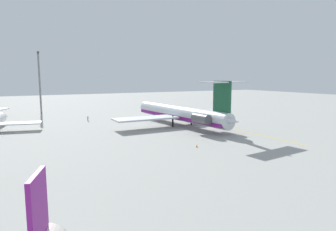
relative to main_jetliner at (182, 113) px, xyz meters
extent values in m
plane|color=#9E9E99|center=(-4.30, -10.01, -3.72)|extent=(357.36, 357.36, 0.00)
cylinder|color=silver|center=(1.31, 0.14, -0.06)|extent=(41.42, 8.77, 4.39)
cone|color=silver|center=(21.78, 2.34, -0.06)|extent=(5.00, 4.68, 4.22)
cone|color=silver|center=(-19.17, -2.06, 0.34)|extent=(6.77, 4.40, 3.73)
cube|color=#7A197F|center=(1.31, 0.14, -1.05)|extent=(40.51, 8.76, 0.97)
cube|color=silver|center=(1.00, 11.52, -0.83)|extent=(6.91, 18.32, 0.44)
cube|color=silver|center=(3.43, -11.04, -0.83)|extent=(10.56, 19.34, 0.44)
cylinder|color=#515156|center=(-13.17, 2.14, 0.27)|extent=(5.73, 3.12, 2.55)
cube|color=silver|center=(-13.09, 1.38, 0.27)|extent=(3.43, 1.75, 0.53)
cylinder|color=#515156|center=(-12.42, -4.89, 0.27)|extent=(5.73, 3.12, 2.55)
cube|color=silver|center=(-12.50, -4.13, 0.27)|extent=(3.43, 1.75, 0.53)
cube|color=#195133|center=(-16.44, -1.77, 6.03)|extent=(5.96, 1.07, 7.78)
cube|color=silver|center=(-17.27, 1.69, 9.61)|extent=(4.78, 6.81, 0.31)
cube|color=silver|center=(-16.51, -5.32, 9.61)|extent=(4.78, 6.81, 0.31)
cylinder|color=black|center=(13.82, 1.49, -2.05)|extent=(0.48, 0.48, 3.33)
cylinder|color=black|center=(-0.43, 3.49, -2.05)|extent=(0.48, 0.48, 3.33)
cylinder|color=black|center=(0.32, -3.50, -2.05)|extent=(0.48, 0.48, 3.33)
cube|color=#7A197F|center=(-54.45, 43.20, 2.61)|extent=(3.45, 1.44, 4.42)
cone|color=white|center=(27.80, 48.18, -1.40)|extent=(3.00, 3.30, 2.86)
cube|color=white|center=(14.00, 43.71, -1.70)|extent=(6.66, 12.13, 0.36)
cylinder|color=black|center=(22.19, 23.25, -3.29)|extent=(0.11, 0.11, 0.85)
cylinder|color=black|center=(22.11, 23.12, -3.29)|extent=(0.11, 0.11, 0.85)
cylinder|color=gray|center=(22.15, 23.18, -2.53)|extent=(0.29, 0.29, 0.68)
sphere|color=#DBB28E|center=(22.15, 23.18, -2.05)|extent=(0.27, 0.27, 0.27)
cylinder|color=gray|center=(22.25, 23.34, -2.49)|extent=(0.08, 0.08, 0.58)
cylinder|color=gray|center=(22.05, 23.02, -2.49)|extent=(0.08, 0.08, 0.58)
cylinder|color=black|center=(27.03, -8.69, -3.30)|extent=(0.10, 0.10, 0.84)
cylinder|color=black|center=(27.00, -8.83, -3.30)|extent=(0.10, 0.10, 0.84)
cylinder|color=yellow|center=(27.02, -8.76, -2.55)|extent=(0.28, 0.28, 0.66)
sphere|color=#8C6647|center=(27.02, -8.76, -2.09)|extent=(0.26, 0.26, 0.26)
cylinder|color=yellow|center=(27.05, -8.58, -2.52)|extent=(0.08, 0.08, 0.56)
cylinder|color=yellow|center=(26.99, -8.94, -2.52)|extent=(0.08, 0.08, 0.56)
cylinder|color=black|center=(24.63, -16.72, -3.32)|extent=(0.10, 0.10, 0.79)
cylinder|color=black|center=(24.65, -16.86, -3.32)|extent=(0.10, 0.10, 0.79)
cylinder|color=#191E4C|center=(24.64, -16.79, -2.62)|extent=(0.26, 0.26, 0.62)
sphere|color=tan|center=(24.64, -16.79, -2.18)|extent=(0.25, 0.25, 0.25)
cylinder|color=#191E4C|center=(24.62, -16.62, -2.59)|extent=(0.07, 0.07, 0.53)
cylinder|color=#191E4C|center=(24.67, -16.96, -2.59)|extent=(0.07, 0.07, 0.53)
cone|color=#EA590F|center=(-24.55, 10.97, -3.44)|extent=(0.40, 0.40, 0.55)
cone|color=#EA590F|center=(26.34, -18.51, -3.44)|extent=(0.40, 0.40, 0.55)
cube|color=gold|center=(1.31, -9.01, -3.71)|extent=(72.53, 4.07, 0.01)
cylinder|color=slate|center=(51.63, 35.09, 8.07)|extent=(0.70, 0.70, 23.59)
cube|color=#424244|center=(51.63, 35.09, 20.37)|extent=(4.00, 0.60, 0.60)
cube|color=#2D2D30|center=(50.13, 35.09, 20.02)|extent=(0.70, 0.50, 0.44)
cube|color=#2D2D30|center=(53.13, 35.09, 20.02)|extent=(0.70, 0.50, 0.44)
camera|label=1|loc=(-74.13, 44.06, 10.98)|focal=30.98mm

